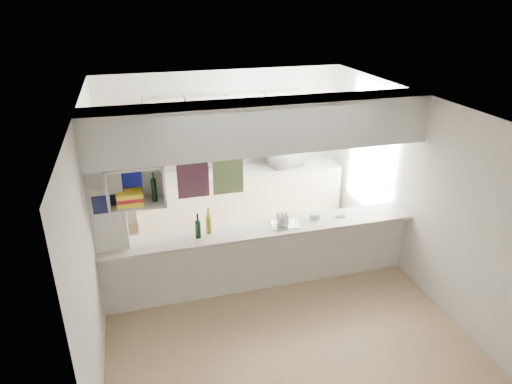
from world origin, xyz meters
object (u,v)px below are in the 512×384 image
object	(u,v)px
microwave	(285,158)
dish_rack	(285,220)
wine_bottles	(204,226)
bowl	(288,147)

from	to	relation	value
microwave	dish_rack	xyz separation A→B (m)	(-0.74, -2.12, -0.08)
microwave	wine_bottles	xyz separation A→B (m)	(-1.82, -2.10, -0.03)
microwave	bowl	size ratio (longest dim) A/B	2.01
dish_rack	bowl	bearing A→B (deg)	74.10
bowl	wine_bottles	world-z (taller)	bowl
bowl	wine_bottles	distance (m)	2.81
microwave	dish_rack	world-z (taller)	microwave
bowl	dish_rack	world-z (taller)	bowl
bowl	dish_rack	xyz separation A→B (m)	(-0.77, -2.11, -0.26)
microwave	wine_bottles	distance (m)	2.78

